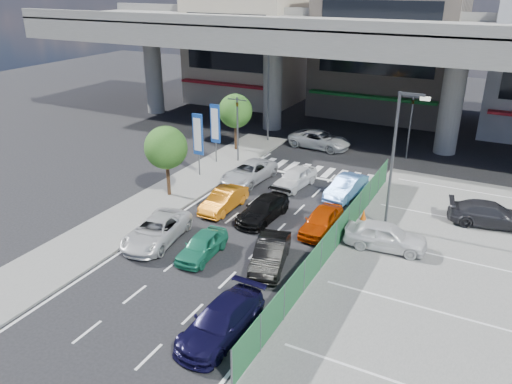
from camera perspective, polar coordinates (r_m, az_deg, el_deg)
The scene contains 29 objects.
ground at distance 27.44m, azimuth -3.00°, elevation -6.12°, with size 120.00×120.00×0.00m, color black.
parking_lot at distance 26.27m, azimuth 20.93°, elevation -9.17°, with size 12.00×28.00×0.06m, color #5E5D5B.
sidewalk_left at distance 33.94m, azimuth -9.86°, elevation -0.35°, with size 4.00×30.00×0.12m, color #5E5D5B.
fence_run at distance 25.88m, azimuth 8.35°, elevation -6.01°, with size 0.16×22.00×1.80m, color #1E5930, non-canonical shape.
expressway at distance 44.53m, azimuth 11.73°, elevation 16.74°, with size 64.00×14.00×10.75m.
building_west at distance 60.04m, azimuth -0.97°, elevation 16.57°, with size 12.00×10.90×13.00m.
building_center at distance 55.24m, azimuth 14.98°, elevation 16.29°, with size 14.00×10.90×15.00m.
traffic_light_left at distance 38.61m, azimuth -2.15°, elevation 8.96°, with size 1.60×1.24×5.20m.
traffic_light_right at distance 41.24m, azimuth 17.39°, elevation 8.85°, with size 1.60×1.24×5.20m.
street_lamp_right at distance 28.40m, azimuth 15.79°, elevation 4.56°, with size 1.65×0.22×8.00m.
street_lamp_left at distance 43.67m, azimuth 1.63°, elevation 11.76°, with size 1.65×0.22×8.00m.
signboard_near at distance 36.06m, azimuth -6.66°, elevation 6.35°, with size 0.80×0.14×4.70m.
signboard_far at distance 38.69m, azimuth -4.69°, elevation 7.59°, with size 0.80×0.14×4.70m.
tree_near at distance 32.77m, azimuth -10.25°, elevation 4.99°, with size 2.80×2.80×4.80m.
tree_far at distance 41.61m, azimuth -2.38°, elevation 9.22°, with size 2.80×2.80×4.80m.
minivan_navy_back at distance 20.84m, azimuth -4.01°, elevation -14.52°, with size 1.93×4.76×1.38m, color black.
sedan_white_mid_left at distance 28.00m, azimuth -11.32°, elevation -4.35°, with size 2.29×4.97×1.38m, color silver.
taxi_teal_mid at distance 26.27m, azimuth -6.18°, elevation -6.09°, with size 1.49×3.70×1.26m, color #208260.
hatch_black_mid_right at distance 25.26m, azimuth 1.65°, elevation -7.08°, with size 1.46×4.19×1.38m, color black.
taxi_orange_left at distance 31.30m, azimuth -3.70°, elevation -0.91°, with size 1.41×4.04×1.33m, color orange.
sedan_black_mid at distance 30.03m, azimuth 0.81°, elevation -1.98°, with size 1.81×4.45×1.29m, color black.
taxi_orange_right at distance 28.78m, azimuth 7.50°, elevation -3.27°, with size 1.63×4.05×1.38m, color #B93402.
wagon_silver_front_left at distance 35.66m, azimuth -0.82°, elevation 2.28°, with size 2.29×4.97×1.38m, color #B2B4B9.
sedan_white_front_mid at distance 34.78m, azimuth 4.51°, elevation 1.65°, with size 1.63×4.05×1.38m, color white.
kei_truck_front_right at distance 33.63m, azimuth 10.28°, elevation 0.56°, with size 1.46×4.19×1.38m, color #5486D5.
crossing_wagon_silver at distance 43.25m, azimuth 7.28°, elevation 5.95°, with size 2.43×5.28×1.47m, color #B1B5B9.
parked_sedan_white at distance 27.57m, azimuth 14.59°, elevation -4.87°, with size 1.74×4.34×1.48m, color silver.
parked_sedan_dgrey at distance 32.23m, azimuth 25.24°, elevation -2.31°, with size 1.93×4.75×1.38m, color #28282D.
traffic_cone at distance 30.65m, azimuth 12.20°, elevation -2.52°, with size 0.34×0.34×0.66m, color #E5550C.
Camera 1 is at (12.23, -20.57, 13.42)m, focal length 35.00 mm.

